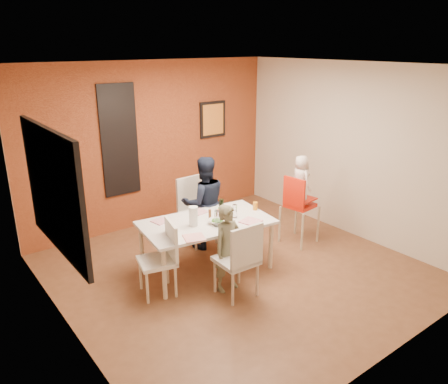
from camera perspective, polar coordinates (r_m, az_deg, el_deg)
ground at (r=6.07m, az=1.74°, el=-10.15°), size 4.50×4.50×0.00m
ceiling at (r=5.31m, az=2.04°, el=16.20°), size 4.50×4.50×0.02m
wall_back at (r=7.37m, az=-9.28°, el=6.14°), size 4.50×0.02×2.70m
wall_front at (r=4.16m, az=21.89°, el=-5.20°), size 4.50×0.02×2.70m
wall_left at (r=4.55m, az=-20.74°, el=-2.99°), size 0.02×4.50×2.70m
wall_right at (r=7.13m, az=16.12°, el=5.22°), size 0.02×4.50×2.70m
brick_accent_wall at (r=7.35m, az=-9.20°, el=6.12°), size 4.50×0.02×2.70m
picture_window_frame at (r=4.67m, az=-21.41°, el=0.11°), size 0.05×1.70×1.30m
picture_window_pane at (r=4.68m, az=-21.23°, el=0.15°), size 0.02×1.55×1.15m
glassblock_strip at (r=7.05m, az=-13.52°, el=6.54°), size 0.55×0.03×1.70m
glassblock_surround at (r=7.05m, az=-13.50°, el=6.53°), size 0.60×0.03×1.76m
art_print_frame at (r=7.90m, az=-1.48°, el=9.46°), size 0.54×0.03×0.64m
art_print_canvas at (r=7.89m, az=-1.42°, el=9.45°), size 0.44×0.01×0.54m
dining_table at (r=5.82m, az=-2.31°, el=-4.42°), size 1.82×1.17×0.71m
chair_near at (r=5.23m, az=2.18°, el=-8.46°), size 0.47×0.47×0.98m
chair_far at (r=6.71m, az=-3.84°, el=-1.89°), size 0.49×0.49×1.02m
chair_left at (r=5.40m, az=-7.95°, el=-8.07°), size 0.52×0.52×0.92m
high_chair at (r=6.69m, az=9.68°, el=-1.48°), size 0.51×0.51×1.08m
child_near at (r=5.40m, az=0.53°, el=-7.35°), size 0.42×0.29×1.12m
child_far at (r=6.47m, az=-2.61°, el=-1.41°), size 0.82×0.73×1.41m
toddler at (r=6.60m, az=9.99°, el=1.55°), size 0.30×0.40×0.75m
plate_near_left at (r=5.32m, az=-3.91°, el=-5.96°), size 0.31×0.31×0.01m
plate_far_mid at (r=6.10m, az=-3.23°, el=-2.58°), size 0.23×0.23×0.01m
plate_near_right at (r=5.78m, az=3.52°, el=-3.84°), size 0.30×0.30×0.01m
plate_far_left at (r=5.84m, az=-8.26°, el=-3.77°), size 0.24×0.24×0.01m
salad_bowl_a at (r=5.71m, az=-0.88°, el=-3.85°), size 0.30×0.30×0.06m
salad_bowl_b at (r=6.13m, az=-0.14°, el=-2.25°), size 0.22×0.22×0.05m
wine_bottle at (r=5.89m, az=-0.36°, el=-2.12°), size 0.07×0.07×0.25m
wine_glass_a at (r=5.59m, az=-0.89°, el=-3.50°), size 0.07×0.07×0.21m
wine_glass_b at (r=5.88m, az=1.40°, el=-2.50°), size 0.06×0.06×0.18m
paper_towel_roll at (r=5.62m, az=-4.02°, el=-3.19°), size 0.12×0.12×0.26m
condiment_red at (r=5.83m, az=-0.81°, el=-2.96°), size 0.03×0.03×0.13m
condiment_green at (r=5.84m, az=-0.27°, el=-2.89°), size 0.04×0.04×0.14m
condiment_brown at (r=5.81m, az=-1.87°, el=-2.97°), size 0.04×0.04×0.15m
sippy_cup at (r=6.17m, az=4.10°, el=-1.83°), size 0.07×0.07×0.11m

